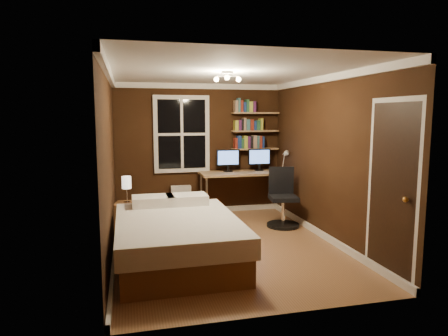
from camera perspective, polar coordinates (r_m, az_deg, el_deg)
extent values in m
plane|color=brown|center=(5.97, 0.22, -11.07)|extent=(4.20, 4.20, 0.00)
cube|color=black|center=(7.74, -3.49, 2.67)|extent=(3.20, 0.04, 2.50)
cube|color=black|center=(5.54, -16.07, 0.46)|extent=(0.04, 4.20, 2.50)
cube|color=black|center=(6.27, 14.58, 1.30)|extent=(0.04, 4.20, 2.50)
cube|color=white|center=(5.69, 0.23, 13.55)|extent=(3.20, 4.20, 0.02)
cube|color=silver|center=(7.63, -6.06, 4.83)|extent=(1.06, 0.06, 1.46)
sphere|color=gold|center=(4.74, 24.52, -4.13)|extent=(0.06, 0.06, 0.06)
cube|color=#9C794C|center=(7.89, 4.42, 2.75)|extent=(0.92, 0.22, 0.03)
cube|color=#9C794C|center=(7.87, 4.44, 5.29)|extent=(0.92, 0.22, 0.03)
cube|color=#9C794C|center=(7.86, 4.47, 7.84)|extent=(0.92, 0.22, 0.03)
cube|color=brown|center=(5.35, -6.63, -11.48)|extent=(1.47, 2.09, 0.33)
cube|color=white|center=(5.26, -6.68, -8.48)|extent=(1.56, 2.15, 0.25)
cube|color=white|center=(5.97, -10.10, -4.66)|extent=(0.61, 0.42, 0.15)
cube|color=white|center=(6.03, -5.35, -4.47)|extent=(0.61, 0.42, 0.15)
cube|color=brown|center=(6.79, -13.61, -6.84)|extent=(0.46, 0.46, 0.49)
cube|color=silver|center=(7.72, -6.16, -4.62)|extent=(0.38, 0.13, 0.57)
cube|color=#9C794C|center=(7.64, 3.12, -0.69)|extent=(1.76, 0.66, 0.04)
cylinder|color=beige|center=(7.25, -2.47, -4.50)|extent=(0.04, 0.04, 0.79)
cylinder|color=beige|center=(7.72, 9.56, -3.85)|extent=(0.04, 0.04, 0.79)
cylinder|color=beige|center=(7.80, -3.29, -3.63)|extent=(0.04, 0.04, 0.79)
cylinder|color=beige|center=(8.25, 7.98, -3.09)|extent=(0.04, 0.04, 0.79)
cylinder|color=black|center=(7.03, 8.42, -8.06)|extent=(0.56, 0.56, 0.05)
cylinder|color=silver|center=(6.97, 8.46, -6.22)|extent=(0.06, 0.06, 0.42)
cube|color=black|center=(6.91, 8.50, -4.25)|extent=(0.52, 0.52, 0.07)
cube|color=black|center=(7.06, 8.17, -1.74)|extent=(0.44, 0.12, 0.48)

